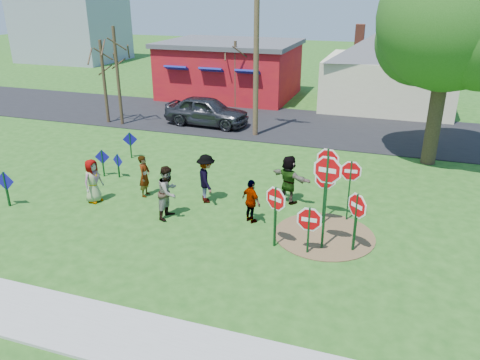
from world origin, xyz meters
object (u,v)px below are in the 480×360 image
at_px(suv, 207,111).
at_px(utility_pole, 256,46).
at_px(stop_sign_a, 276,204).
at_px(person_a, 93,181).
at_px(leafy_tree, 453,27).
at_px(stop_sign_b, 327,166).
at_px(stop_sign_c, 327,182).
at_px(stop_sign_d, 350,176).
at_px(person_b, 144,176).

bearing_deg(suv, utility_pole, -103.36).
xyz_separation_m(stop_sign_a, person_a, (-7.14, 1.02, -0.60)).
relative_size(utility_pole, leafy_tree, 0.97).
height_order(suv, leafy_tree, leafy_tree).
xyz_separation_m(stop_sign_b, leafy_tree, (3.72, 7.02, 3.99)).
bearing_deg(person_a, stop_sign_b, -69.18).
relative_size(stop_sign_a, stop_sign_b, 0.79).
relative_size(stop_sign_b, utility_pole, 0.30).
xyz_separation_m(stop_sign_c, leafy_tree, (3.44, 9.09, 3.69)).
xyz_separation_m(suv, utility_pole, (3.21, -0.98, 3.81)).
distance_m(stop_sign_d, person_a, 9.18).
height_order(stop_sign_c, leafy_tree, leafy_tree).
bearing_deg(stop_sign_a, utility_pole, 135.16).
relative_size(stop_sign_a, person_a, 1.27).
relative_size(stop_sign_d, person_b, 1.41).
relative_size(stop_sign_a, utility_pole, 0.24).
xyz_separation_m(person_b, suv, (-1.57, 9.91, 0.06)).
height_order(stop_sign_b, suv, stop_sign_b).
bearing_deg(leafy_tree, person_b, -145.08).
bearing_deg(suv, stop_sign_b, -135.57).
height_order(stop_sign_a, stop_sign_d, stop_sign_d).
distance_m(stop_sign_c, person_a, 8.68).
relative_size(stop_sign_a, person_b, 1.30).
relative_size(person_a, suv, 0.34).
distance_m(stop_sign_b, leafy_tree, 8.89).
xyz_separation_m(person_a, leafy_tree, (11.98, 8.39, 5.07)).
distance_m(stop_sign_b, person_a, 8.44).
xyz_separation_m(person_a, person_b, (1.52, 1.08, -0.02)).
relative_size(stop_sign_b, person_a, 1.61).
bearing_deg(stop_sign_b, leafy_tree, 71.08).
distance_m(stop_sign_d, utility_pole, 10.81).
relative_size(stop_sign_b, leafy_tree, 0.29).
relative_size(person_b, suv, 0.33).
height_order(person_a, person_b, person_a).
relative_size(stop_sign_d, utility_pole, 0.25).
bearing_deg(stop_sign_b, utility_pole, 129.54).
bearing_deg(utility_pole, leafy_tree, -10.41).
xyz_separation_m(stop_sign_d, leafy_tree, (2.96, 6.94, 4.27)).
bearing_deg(stop_sign_c, stop_sign_b, 104.58).
height_order(stop_sign_b, person_b, stop_sign_b).
bearing_deg(stop_sign_c, person_b, 172.58).
bearing_deg(leafy_tree, stop_sign_d, -113.09).
relative_size(stop_sign_d, leafy_tree, 0.25).
bearing_deg(stop_sign_c, person_a, -177.87).
bearing_deg(stop_sign_b, stop_sign_c, -73.24).
distance_m(stop_sign_c, person_b, 7.38).
height_order(stop_sign_b, leafy_tree, leafy_tree).
xyz_separation_m(stop_sign_b, person_b, (-6.74, -0.28, -1.10)).
distance_m(stop_sign_a, leafy_tree, 11.49).
relative_size(stop_sign_c, person_a, 1.90).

